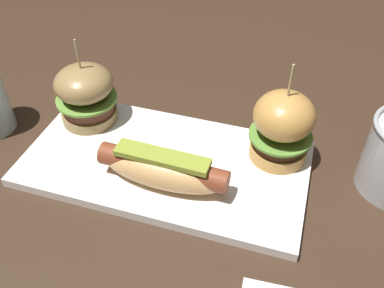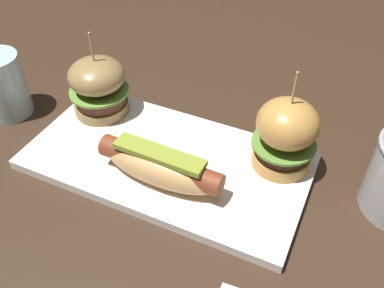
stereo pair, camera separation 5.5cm
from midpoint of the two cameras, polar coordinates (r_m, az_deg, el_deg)
ground_plane at (r=0.60m, az=-6.25°, el=-3.20°), size 3.00×3.00×0.00m
platter_main at (r=0.59m, az=-6.30°, el=-2.72°), size 0.39×0.20×0.01m
hot_dog at (r=0.54m, az=-6.92°, el=-3.54°), size 0.17×0.06×0.05m
slider_left at (r=0.65m, az=-16.67°, el=6.47°), size 0.09×0.09×0.14m
slider_right at (r=0.57m, az=9.50°, el=2.25°), size 0.09×0.09×0.15m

